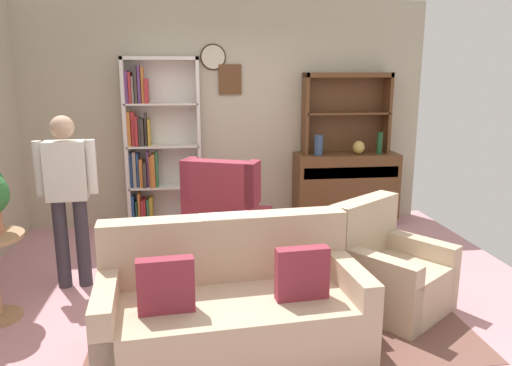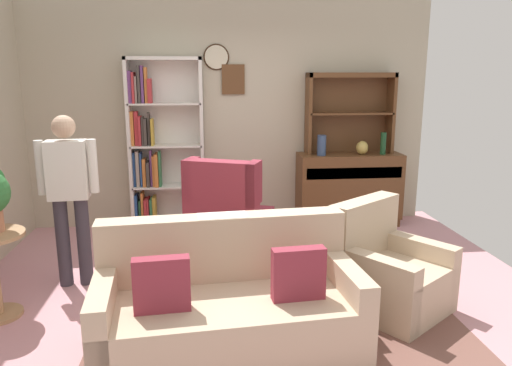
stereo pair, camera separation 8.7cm
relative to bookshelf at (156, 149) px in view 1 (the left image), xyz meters
The scene contains 15 objects.
ground_plane 2.37m from the bookshelf, 65.09° to the right, with size 5.40×4.60×0.02m, color #C68C93.
wall_back 1.00m from the bookshelf, 11.72° to the left, with size 5.00×0.09×2.80m.
area_rug 2.70m from the bookshelf, 63.83° to the right, with size 2.84×2.07×0.01m, color brown.
bookshelf is the anchor object (origin of this frame).
sideboard 2.43m from the bookshelf, ahead, with size 1.30×0.45×0.92m.
sideboard_hutch 2.44m from the bookshelf, ahead, with size 1.10×0.26×1.00m.
vase_tall 1.99m from the bookshelf, ahead, with size 0.11×0.11×0.25m, color #33476B.
vase_round 2.51m from the bookshelf, ahead, with size 0.15×0.15×0.17m, color tan.
bottle_wine 2.77m from the bookshelf, ahead, with size 0.07×0.07×0.28m, color #194223.
couch_floral 3.00m from the bookshelf, 76.24° to the right, with size 1.86×1.00×0.90m.
armchair_floral 3.19m from the bookshelf, 49.26° to the right, with size 1.07×1.07×0.88m.
wingback_chair 1.38m from the bookshelf, 50.42° to the right, with size 1.03×1.04×1.05m.
person_reading 1.74m from the bookshelf, 112.19° to the right, with size 0.52×0.22×1.56m.
coffee_table 2.20m from the bookshelf, 71.19° to the right, with size 0.80×0.50×0.42m.
book_stack 2.19m from the bookshelf, 68.50° to the right, with size 0.21×0.15×0.07m.
Camera 1 is at (-0.44, -3.98, 1.91)m, focal length 33.90 mm.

